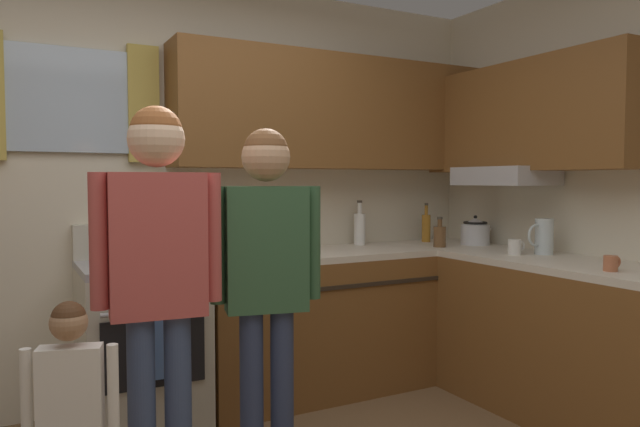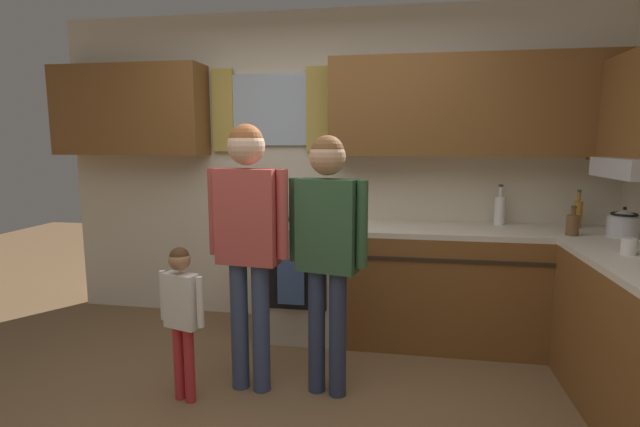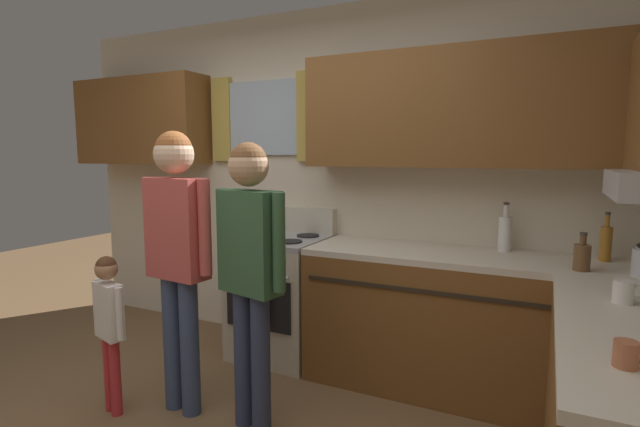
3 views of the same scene
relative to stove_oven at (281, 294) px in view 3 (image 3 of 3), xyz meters
name	(u,v)px [view 3 (image 3 of 3)]	position (x,y,z in m)	size (l,w,h in m)	color
back_wall_unit	(320,155)	(0.19, 0.27, 1.04)	(4.60, 0.42, 2.60)	beige
kitchen_counter_run	(521,361)	(1.69, -0.43, -0.02)	(2.10, 2.07, 0.90)	brown
stove_oven	(281,294)	(0.00, 0.00, 0.00)	(0.64, 0.67, 1.10)	beige
bottle_milk_white	(505,233)	(1.54, 0.19, 0.55)	(0.08, 0.08, 0.31)	white
bottle_squat_brown	(582,256)	(1.95, -0.17, 0.51)	(0.08, 0.08, 0.21)	brown
bottle_oil_amber	(606,243)	(2.09, 0.14, 0.54)	(0.06, 0.06, 0.29)	#B27223
cup_terracotta	(628,354)	(2.01, -1.43, 0.47)	(0.11, 0.07, 0.08)	#B76642
mug_ceramic_white	(625,292)	(2.08, -0.73, 0.48)	(0.13, 0.08, 0.09)	white
adult_holding_child	(177,239)	(-0.12, -0.96, 0.57)	(0.51, 0.22, 1.64)	#38476B
adult_in_plaid	(250,253)	(0.36, -0.93, 0.53)	(0.48, 0.23, 1.58)	#2D3856
small_child	(109,316)	(-0.47, -1.16, 0.12)	(0.31, 0.15, 0.94)	red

